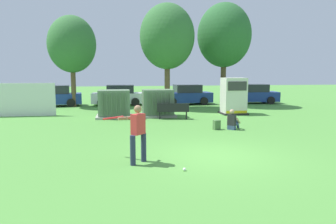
% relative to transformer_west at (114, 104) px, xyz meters
% --- Properties ---
extents(ground_plane, '(96.00, 96.00, 0.00)m').
position_rel_transformer_west_xyz_m(ground_plane, '(3.34, -9.11, -0.79)').
color(ground_plane, '#51933D').
extents(fence_panel, '(4.80, 0.12, 2.00)m').
position_rel_transformer_west_xyz_m(fence_panel, '(-5.97, 1.39, 0.21)').
color(fence_panel, white).
rests_on(fence_panel, ground).
extents(transformer_west, '(2.10, 1.70, 1.62)m').
position_rel_transformer_west_xyz_m(transformer_west, '(0.00, 0.00, 0.00)').
color(transformer_west, '#9E9B93').
rests_on(transformer_west, ground).
extents(transformer_mid_west, '(2.10, 1.70, 1.62)m').
position_rel_transformer_west_xyz_m(transformer_mid_west, '(2.59, 0.07, 0.00)').
color(transformer_mid_west, '#9E9B93').
rests_on(transformer_mid_west, ground).
extents(generator_enclosure, '(1.60, 1.40, 2.30)m').
position_rel_transformer_west_xyz_m(generator_enclosure, '(7.48, 0.39, 0.35)').
color(generator_enclosure, '#262626').
rests_on(generator_enclosure, ground).
extents(park_bench, '(1.84, 0.67, 0.92)m').
position_rel_transformer_west_xyz_m(park_bench, '(3.31, -1.18, -0.25)').
color(park_bench, black).
rests_on(park_bench, ground).
extents(batter, '(1.32, 1.32, 1.74)m').
position_rel_transformer_west_xyz_m(batter, '(0.80, -9.50, 0.19)').
color(batter, '#282D4C').
rests_on(batter, ground).
extents(sports_ball, '(0.09, 0.09, 0.09)m').
position_rel_transformer_west_xyz_m(sports_ball, '(2.04, -10.46, -0.74)').
color(sports_ball, white).
rests_on(sports_ball, ground).
extents(seated_spectator, '(0.74, 0.74, 0.96)m').
position_rel_transformer_west_xyz_m(seated_spectator, '(5.55, -4.71, -0.41)').
color(seated_spectator, '#384C75').
rests_on(seated_spectator, ground).
extents(backpack, '(0.37, 0.33, 0.44)m').
position_rel_transformer_west_xyz_m(backpack, '(4.79, -4.65, -0.57)').
color(backpack, '#4C723F').
rests_on(backpack, ground).
extents(tree_left, '(3.59, 3.59, 6.86)m').
position_rel_transformer_west_xyz_m(tree_left, '(-3.14, 6.26, 3.92)').
color(tree_left, brown).
rests_on(tree_left, ground).
extents(tree_center_left, '(3.94, 3.94, 7.52)m').
position_rel_transformer_west_xyz_m(tree_center_left, '(3.80, 4.17, 4.37)').
color(tree_center_left, brown).
rests_on(tree_center_left, ground).
extents(tree_center_right, '(4.16, 4.16, 7.96)m').
position_rel_transformer_west_xyz_m(tree_center_right, '(8.46, 5.39, 4.67)').
color(tree_center_right, brown).
rests_on(tree_center_right, ground).
extents(parked_car_leftmost, '(4.38, 2.31, 1.62)m').
position_rel_transformer_west_xyz_m(parked_car_leftmost, '(-4.72, 6.80, -0.04)').
color(parked_car_leftmost, navy).
rests_on(parked_car_leftmost, ground).
extents(parked_car_left_of_center, '(4.25, 2.02, 1.62)m').
position_rel_transformer_west_xyz_m(parked_car_left_of_center, '(0.29, 6.83, -0.04)').
color(parked_car_left_of_center, silver).
rests_on(parked_car_left_of_center, ground).
extents(parked_car_right_of_center, '(4.31, 2.14, 1.62)m').
position_rel_transformer_west_xyz_m(parked_car_right_of_center, '(5.73, 6.60, -0.04)').
color(parked_car_right_of_center, navy).
rests_on(parked_car_right_of_center, ground).
extents(parked_car_rightmost, '(4.36, 2.25, 1.62)m').
position_rel_transformer_west_xyz_m(parked_car_rightmost, '(11.52, 6.59, -0.04)').
color(parked_car_rightmost, navy).
rests_on(parked_car_rightmost, ground).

